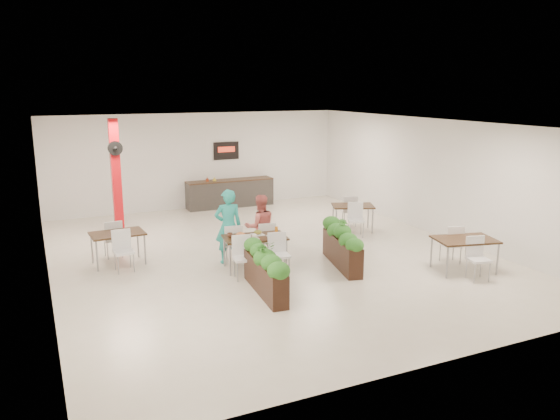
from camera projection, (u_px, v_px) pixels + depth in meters
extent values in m
plane|color=beige|center=(269.00, 255.00, 13.41)|extent=(12.00, 12.00, 0.00)
cube|color=white|center=(198.00, 161.00, 18.38)|extent=(10.00, 0.10, 3.20)
cube|color=white|center=(438.00, 263.00, 7.74)|extent=(10.00, 0.10, 3.20)
cube|color=white|center=(43.00, 210.00, 11.02)|extent=(0.10, 12.00, 3.20)
cube|color=white|center=(434.00, 177.00, 15.10)|extent=(0.10, 12.00, 3.20)
cube|color=white|center=(269.00, 124.00, 12.71)|extent=(10.00, 12.00, 0.04)
cube|color=red|center=(116.00, 176.00, 15.20)|extent=(0.25, 0.25, 3.20)
cylinder|color=black|center=(115.00, 148.00, 14.87)|extent=(0.40, 0.06, 0.40)
sphere|color=black|center=(115.00, 148.00, 14.83)|extent=(0.12, 0.12, 0.12)
cube|color=#312E2B|center=(230.00, 194.00, 18.73)|extent=(3.00, 0.60, 0.90)
cube|color=black|center=(230.00, 180.00, 18.62)|extent=(3.00, 0.62, 0.04)
cube|color=black|center=(226.00, 151.00, 18.68)|extent=(0.90, 0.04, 0.60)
cube|color=red|center=(226.00, 149.00, 18.64)|extent=(0.60, 0.02, 0.18)
imported|color=#963619|center=(207.00, 179.00, 18.27)|extent=(0.09, 0.09, 0.19)
imported|color=gold|center=(214.00, 178.00, 18.38)|extent=(0.13, 0.13, 0.17)
cube|color=black|center=(255.00, 237.00, 12.27)|extent=(1.50, 0.99, 0.04)
cylinder|color=gray|center=(230.00, 260.00, 11.86)|extent=(0.04, 0.04, 0.71)
cylinder|color=gray|center=(286.00, 255.00, 12.21)|extent=(0.04, 0.04, 0.71)
cylinder|color=gray|center=(224.00, 251.00, 12.49)|extent=(0.04, 0.04, 0.71)
cylinder|color=gray|center=(278.00, 247.00, 12.85)|extent=(0.04, 0.04, 0.71)
cube|color=white|center=(232.00, 244.00, 12.78)|extent=(0.48, 0.48, 0.05)
cube|color=white|center=(234.00, 235.00, 12.55)|extent=(0.42, 0.10, 0.45)
cylinder|color=gray|center=(238.00, 250.00, 13.04)|extent=(0.02, 0.02, 0.43)
cylinder|color=gray|center=(224.00, 252.00, 12.95)|extent=(0.02, 0.02, 0.43)
cylinder|color=gray|center=(241.00, 255.00, 12.72)|extent=(0.02, 0.02, 0.43)
cylinder|color=gray|center=(227.00, 256.00, 12.63)|extent=(0.02, 0.02, 0.43)
cube|color=white|center=(265.00, 241.00, 13.01)|extent=(0.48, 0.48, 0.05)
cube|color=white|center=(267.00, 233.00, 12.77)|extent=(0.42, 0.10, 0.45)
cylinder|color=gray|center=(270.00, 248.00, 13.26)|extent=(0.02, 0.02, 0.43)
cylinder|color=gray|center=(257.00, 249.00, 13.17)|extent=(0.02, 0.02, 0.43)
cylinder|color=gray|center=(274.00, 252.00, 12.95)|extent=(0.02, 0.02, 0.43)
cylinder|color=gray|center=(260.00, 253.00, 12.85)|extent=(0.02, 0.02, 0.43)
cube|color=white|center=(244.00, 259.00, 11.66)|extent=(0.48, 0.48, 0.05)
cube|color=white|center=(241.00, 245.00, 11.78)|extent=(0.42, 0.10, 0.45)
cylinder|color=gray|center=(238.00, 272.00, 11.51)|extent=(0.02, 0.02, 0.43)
cylinder|color=gray|center=(253.00, 271.00, 11.60)|extent=(0.02, 0.02, 0.43)
cylinder|color=gray|center=(234.00, 267.00, 11.82)|extent=(0.02, 0.02, 0.43)
cylinder|color=gray|center=(250.00, 266.00, 11.92)|extent=(0.02, 0.02, 0.43)
cube|color=white|center=(279.00, 255.00, 11.88)|extent=(0.48, 0.48, 0.05)
cube|color=white|center=(277.00, 242.00, 12.01)|extent=(0.42, 0.10, 0.45)
cylinder|color=gray|center=(274.00, 269.00, 11.73)|extent=(0.02, 0.02, 0.43)
cylinder|color=gray|center=(289.00, 267.00, 11.82)|extent=(0.02, 0.02, 0.43)
cylinder|color=gray|center=(270.00, 264.00, 12.05)|extent=(0.02, 0.02, 0.43)
cylinder|color=gray|center=(285.00, 263.00, 12.14)|extent=(0.02, 0.02, 0.43)
cube|color=white|center=(241.00, 239.00, 12.07)|extent=(0.34, 0.34, 0.01)
ellipsoid|color=#A15428|center=(241.00, 235.00, 12.06)|extent=(0.22, 0.22, 0.13)
cube|color=white|center=(258.00, 234.00, 12.41)|extent=(0.29, 0.29, 0.01)
ellipsoid|color=orange|center=(258.00, 232.00, 12.39)|extent=(0.18, 0.18, 0.11)
cube|color=white|center=(273.00, 236.00, 12.26)|extent=(0.29, 0.29, 0.01)
ellipsoid|color=#4A120E|center=(273.00, 234.00, 12.25)|extent=(0.16, 0.16, 0.10)
cube|color=white|center=(255.00, 238.00, 12.08)|extent=(0.20, 0.20, 0.01)
ellipsoid|color=white|center=(255.00, 237.00, 12.07)|extent=(0.12, 0.12, 0.07)
cylinder|color=orange|center=(276.00, 230.00, 12.54)|extent=(0.07, 0.07, 0.15)
imported|color=brown|center=(230.00, 235.00, 12.20)|extent=(0.12, 0.12, 0.10)
imported|color=teal|center=(228.00, 226.00, 12.65)|extent=(0.69, 0.51, 1.75)
imported|color=#DF6863|center=(260.00, 227.00, 13.00)|extent=(0.83, 0.69, 1.56)
cube|color=black|center=(265.00, 277.00, 10.87)|extent=(0.51, 1.98, 0.65)
ellipsoid|color=#19591A|center=(279.00, 269.00, 10.01)|extent=(0.40, 0.40, 0.32)
ellipsoid|color=#19591A|center=(272.00, 262.00, 10.39)|extent=(0.40, 0.40, 0.32)
ellipsoid|color=#19591A|center=(265.00, 256.00, 10.77)|extent=(0.40, 0.40, 0.32)
ellipsoid|color=#19591A|center=(259.00, 250.00, 11.16)|extent=(0.40, 0.40, 0.32)
ellipsoid|color=#19591A|center=(253.00, 245.00, 11.54)|extent=(0.40, 0.40, 0.32)
imported|color=#19591A|center=(265.00, 252.00, 10.75)|extent=(0.38, 0.33, 0.42)
cube|color=black|center=(342.00, 252.00, 12.53)|extent=(0.78, 2.03, 0.67)
ellipsoid|color=#19591A|center=(355.00, 243.00, 11.62)|extent=(0.40, 0.40, 0.32)
ellipsoid|color=#19591A|center=(348.00, 238.00, 12.02)|extent=(0.40, 0.40, 0.32)
ellipsoid|color=#19591A|center=(342.00, 233.00, 12.43)|extent=(0.40, 0.40, 0.32)
ellipsoid|color=#19591A|center=(337.00, 228.00, 12.84)|extent=(0.40, 0.40, 0.32)
ellipsoid|color=#19591A|center=(331.00, 224.00, 13.24)|extent=(0.40, 0.40, 0.32)
imported|color=#19591A|center=(342.00, 229.00, 12.41)|extent=(0.24, 0.24, 0.43)
cube|color=black|center=(117.00, 234.00, 12.59)|extent=(1.24, 0.86, 0.04)
cylinder|color=gray|center=(97.00, 256.00, 12.13)|extent=(0.04, 0.04, 0.71)
cylinder|color=gray|center=(145.00, 250.00, 12.62)|extent=(0.04, 0.04, 0.71)
cylinder|color=gray|center=(92.00, 249.00, 12.72)|extent=(0.04, 0.04, 0.71)
cylinder|color=gray|center=(138.00, 243.00, 13.21)|extent=(0.04, 0.04, 0.71)
cube|color=white|center=(113.00, 239.00, 13.17)|extent=(0.44, 0.44, 0.05)
cube|color=white|center=(114.00, 231.00, 12.95)|extent=(0.42, 0.06, 0.45)
cylinder|color=gray|center=(119.00, 246.00, 13.44)|extent=(0.02, 0.02, 0.43)
cylinder|color=gray|center=(105.00, 247.00, 13.29)|extent=(0.02, 0.02, 0.43)
cylinder|color=gray|center=(122.00, 249.00, 13.15)|extent=(0.02, 0.02, 0.43)
cylinder|color=gray|center=(108.00, 251.00, 12.99)|extent=(0.02, 0.02, 0.43)
cube|color=white|center=(124.00, 252.00, 12.13)|extent=(0.44, 0.44, 0.05)
cube|color=white|center=(121.00, 239.00, 12.24)|extent=(0.42, 0.06, 0.45)
cylinder|color=gray|center=(118.00, 265.00, 11.96)|extent=(0.02, 0.02, 0.43)
cylinder|color=gray|center=(134.00, 263.00, 12.12)|extent=(0.02, 0.02, 0.43)
cylinder|color=gray|center=(115.00, 261.00, 12.25)|extent=(0.02, 0.02, 0.43)
cylinder|color=gray|center=(130.00, 259.00, 12.41)|extent=(0.02, 0.02, 0.43)
imported|color=white|center=(117.00, 232.00, 12.58)|extent=(0.22, 0.22, 0.05)
cube|color=black|center=(353.00, 206.00, 15.52)|extent=(1.36, 1.15, 0.04)
cylinder|color=gray|center=(336.00, 221.00, 15.27)|extent=(0.04, 0.04, 0.71)
cylinder|color=gray|center=(373.00, 221.00, 15.30)|extent=(0.04, 0.04, 0.71)
cylinder|color=gray|center=(333.00, 216.00, 15.90)|extent=(0.04, 0.04, 0.71)
cylinder|color=gray|center=(368.00, 216.00, 15.93)|extent=(0.04, 0.04, 0.71)
cube|color=white|center=(349.00, 211.00, 16.17)|extent=(0.55, 0.55, 0.05)
cube|color=white|center=(351.00, 204.00, 15.92)|extent=(0.40, 0.20, 0.45)
cylinder|color=gray|center=(354.00, 217.00, 16.39)|extent=(0.02, 0.02, 0.43)
cylinder|color=gray|center=(343.00, 217.00, 16.38)|extent=(0.02, 0.02, 0.43)
cylinder|color=gray|center=(356.00, 220.00, 16.06)|extent=(0.02, 0.02, 0.43)
cylinder|color=gray|center=(344.00, 220.00, 16.05)|extent=(0.02, 0.02, 0.43)
cube|color=white|center=(356.00, 220.00, 15.00)|extent=(0.55, 0.55, 0.05)
cube|color=white|center=(355.00, 210.00, 15.13)|extent=(0.40, 0.20, 0.45)
cylinder|color=gray|center=(351.00, 230.00, 14.88)|extent=(0.02, 0.02, 0.43)
cylinder|color=gray|center=(363.00, 230.00, 14.89)|extent=(0.02, 0.02, 0.43)
cylinder|color=gray|center=(349.00, 227.00, 15.21)|extent=(0.02, 0.02, 0.43)
cylinder|color=gray|center=(361.00, 227.00, 15.22)|extent=(0.02, 0.02, 0.43)
imported|color=white|center=(353.00, 204.00, 15.51)|extent=(0.22, 0.22, 0.05)
cube|color=black|center=(465.00, 240.00, 12.10)|extent=(1.48, 1.16, 0.04)
cylinder|color=gray|center=(447.00, 263.00, 11.71)|extent=(0.04, 0.04, 0.71)
cylinder|color=gray|center=(498.00, 259.00, 11.93)|extent=(0.04, 0.04, 0.71)
cylinder|color=gray|center=(431.00, 252.00, 12.43)|extent=(0.04, 0.04, 0.71)
cylinder|color=gray|center=(479.00, 249.00, 12.65)|extent=(0.04, 0.04, 0.71)
cube|color=white|center=(451.00, 244.00, 12.73)|extent=(0.51, 0.51, 0.05)
cube|color=white|center=(456.00, 236.00, 12.49)|extent=(0.42, 0.14, 0.45)
cylinder|color=gray|center=(453.00, 251.00, 12.98)|extent=(0.02, 0.02, 0.43)
cylinder|color=gray|center=(440.00, 252.00, 12.91)|extent=(0.02, 0.02, 0.43)
cylinder|color=gray|center=(460.00, 256.00, 12.65)|extent=(0.02, 0.02, 0.43)
cylinder|color=gray|center=(447.00, 256.00, 12.59)|extent=(0.02, 0.02, 0.43)
cube|color=white|center=(479.00, 260.00, 11.58)|extent=(0.51, 0.51, 0.05)
cube|color=white|center=(475.00, 246.00, 11.71)|extent=(0.42, 0.14, 0.45)
cylinder|color=gray|center=(475.00, 273.00, 11.44)|extent=(0.02, 0.02, 0.43)
cylinder|color=gray|center=(489.00, 272.00, 11.50)|extent=(0.02, 0.02, 0.43)
cylinder|color=gray|center=(466.00, 268.00, 11.77)|extent=(0.02, 0.02, 0.43)
cylinder|color=gray|center=(481.00, 267.00, 11.83)|extent=(0.02, 0.02, 0.43)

